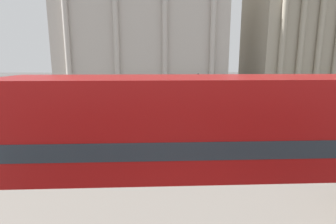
% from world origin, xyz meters
% --- Properties ---
extents(double_decker_bus, '(11.03, 2.74, 4.19)m').
position_xyz_m(double_decker_bus, '(0.73, 4.57, 2.32)').
color(double_decker_bus, black).
rests_on(double_decker_bus, ground_plane).
extents(plaza_building_left, '(30.51, 16.82, 21.26)m').
position_xyz_m(plaza_building_left, '(-3.13, 50.45, 10.63)').
color(plaza_building_left, '#BCB2A8').
rests_on(plaza_building_left, ground_plane).
extents(plaza_building_right, '(24.14, 15.77, 21.76)m').
position_xyz_m(plaza_building_right, '(29.59, 48.73, 10.87)').
color(plaza_building_right, '#A39984').
rests_on(plaza_building_right, ground_plane).
extents(traffic_light_near, '(0.42, 0.24, 3.67)m').
position_xyz_m(traffic_light_near, '(-4.32, 11.97, 2.41)').
color(traffic_light_near, black).
rests_on(traffic_light_near, ground_plane).
extents(traffic_light_mid, '(0.42, 0.24, 3.46)m').
position_xyz_m(traffic_light_mid, '(3.17, 20.89, 2.28)').
color(traffic_light_mid, black).
rests_on(traffic_light_mid, ground_plane).
extents(car_maroon, '(4.20, 1.93, 1.35)m').
position_xyz_m(car_maroon, '(5.80, 21.01, 0.70)').
color(car_maroon, black).
rests_on(car_maroon, ground_plane).
extents(car_silver, '(4.20, 1.93, 1.35)m').
position_xyz_m(car_silver, '(-0.13, 16.65, 0.70)').
color(car_silver, black).
rests_on(car_silver, ground_plane).
extents(pedestrian_grey, '(0.32, 0.32, 1.59)m').
position_xyz_m(pedestrian_grey, '(0.36, 24.00, 0.91)').
color(pedestrian_grey, '#282B33').
rests_on(pedestrian_grey, ground_plane).
extents(pedestrian_yellow, '(0.32, 0.32, 1.77)m').
position_xyz_m(pedestrian_yellow, '(7.57, 14.69, 1.03)').
color(pedestrian_yellow, '#282B33').
rests_on(pedestrian_yellow, ground_plane).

